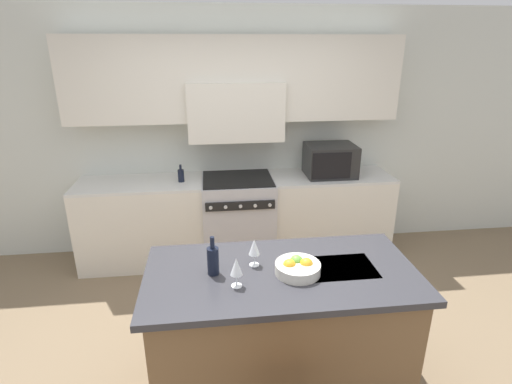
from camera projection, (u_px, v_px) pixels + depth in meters
name	position (u px, v px, depth m)	size (l,w,h in m)	color
ground_plane	(257.00, 367.00, 3.05)	(10.00, 10.00, 0.00)	#7A664C
back_cabinetry	(235.00, 114.00, 4.33)	(10.00, 0.46, 2.70)	silver
back_counter	(238.00, 218.00, 4.50)	(3.43, 0.62, 0.94)	silver
range_stove	(238.00, 218.00, 4.47)	(0.77, 0.70, 0.95)	#B7B7BC
microwave	(330.00, 160.00, 4.38)	(0.53, 0.43, 0.34)	black
kitchen_island	(280.00, 330.00, 2.74)	(1.76, 0.87, 0.94)	brown
wine_bottle	(213.00, 260.00, 2.51)	(0.07, 0.07, 0.26)	black
wine_glass_near	(236.00, 267.00, 2.37)	(0.07, 0.07, 0.19)	white
wine_glass_far	(254.00, 248.00, 2.59)	(0.07, 0.07, 0.19)	white
fruit_bowl	(298.00, 267.00, 2.54)	(0.29, 0.29, 0.10)	silver
oil_bottle_on_counter	(181.00, 175.00, 4.21)	(0.07, 0.07, 0.19)	black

